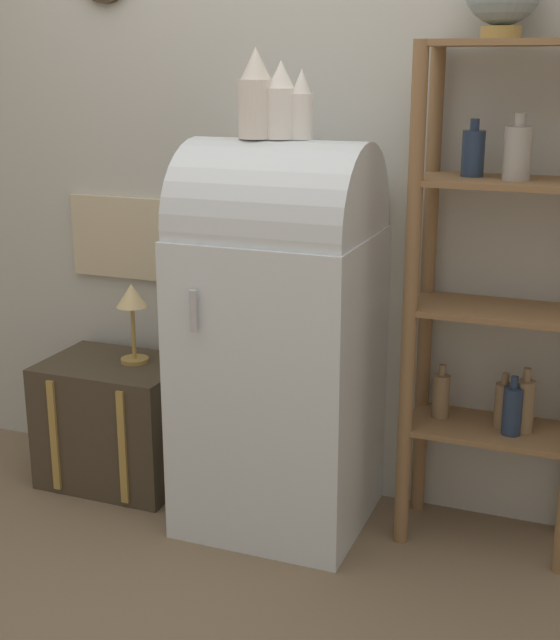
{
  "coord_description": "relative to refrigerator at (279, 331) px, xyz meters",
  "views": [
    {
      "loc": [
        1.1,
        -2.55,
        1.65
      ],
      "look_at": [
        0.0,
        0.25,
        0.77
      ],
      "focal_mm": 50.0,
      "sensor_mm": 36.0,
      "label": 1
    }
  ],
  "objects": [
    {
      "name": "vase_center",
      "position": [
        0.01,
        0.0,
        0.79
      ],
      "size": [
        0.1,
        0.1,
        0.25
      ],
      "color": "white",
      "rests_on": "refrigerator"
    },
    {
      "name": "vase_right",
      "position": [
        0.07,
        0.01,
        0.77
      ],
      "size": [
        0.07,
        0.07,
        0.23
      ],
      "color": "white",
      "rests_on": "refrigerator"
    },
    {
      "name": "suitcase_trunk",
      "position": [
        -0.72,
        0.05,
        -0.48
      ],
      "size": [
        0.56,
        0.42,
        0.5
      ],
      "color": "#423828",
      "rests_on": "ground_plane"
    },
    {
      "name": "refrigerator",
      "position": [
        0.0,
        0.0,
        0.0
      ],
      "size": [
        0.64,
        0.63,
        1.4
      ],
      "color": "silver",
      "rests_on": "ground_plane"
    },
    {
      "name": "desk_lamp",
      "position": [
        -0.65,
        0.09,
        0.01
      ],
      "size": [
        0.12,
        0.12,
        0.32
      ],
      "color": "#AD8942",
      "rests_on": "suitcase_trunk"
    },
    {
      "name": "wall_back",
      "position": [
        -0.0,
        0.32,
        0.62
      ],
      "size": [
        7.0,
        0.09,
        2.7
      ],
      "color": "#B7B7AD",
      "rests_on": "ground_plane"
    },
    {
      "name": "ground_plane",
      "position": [
        0.0,
        -0.25,
        -0.73
      ],
      "size": [
        12.0,
        12.0,
        0.0
      ],
      "primitive_type": "plane",
      "color": "#7A664C"
    },
    {
      "name": "vase_left",
      "position": [
        -0.08,
        -0.01,
        0.81
      ],
      "size": [
        0.12,
        0.12,
        0.29
      ],
      "color": "silver",
      "rests_on": "refrigerator"
    },
    {
      "name": "shelf_unit",
      "position": [
        0.74,
        0.12,
        0.21
      ],
      "size": [
        0.59,
        0.31,
        1.71
      ],
      "color": "olive",
      "rests_on": "ground_plane"
    }
  ]
}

